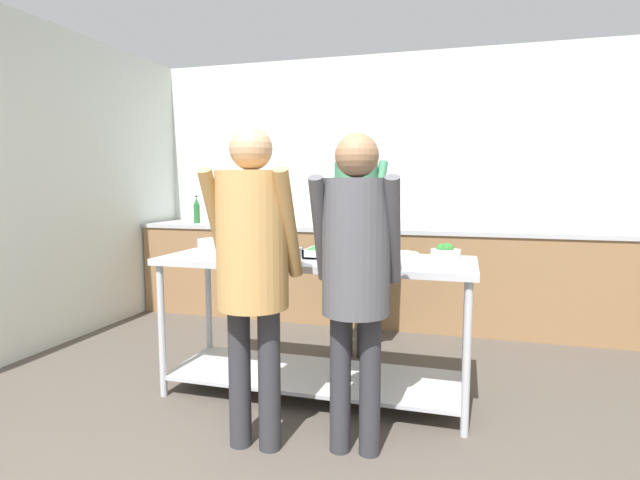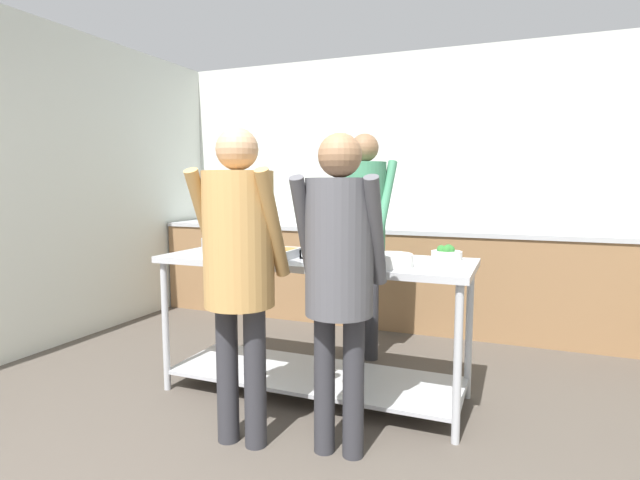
% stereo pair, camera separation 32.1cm
% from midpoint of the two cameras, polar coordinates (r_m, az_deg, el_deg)
% --- Properties ---
extents(wall_rear, '(4.91, 0.06, 2.65)m').
position_cam_midpoint_polar(wall_rear, '(5.21, 5.05, 6.12)').
color(wall_rear, silver).
rests_on(wall_rear, ground_plane).
extents(wall_left, '(0.06, 4.09, 2.65)m').
position_cam_midpoint_polar(wall_left, '(4.64, -31.67, 5.17)').
color(wall_left, silver).
rests_on(wall_left, ground_plane).
extents(back_counter, '(4.75, 0.65, 0.94)m').
position_cam_midpoint_polar(back_counter, '(4.92, 4.13, -3.89)').
color(back_counter, olive).
rests_on(back_counter, ground_plane).
extents(serving_counter, '(1.95, 0.70, 0.89)m').
position_cam_midpoint_polar(serving_counter, '(3.18, -3.42, -7.16)').
color(serving_counter, '#ADAFB5').
rests_on(serving_counter, ground_plane).
extents(sauce_pan, '(0.37, 0.23, 0.10)m').
position_cam_midpoint_polar(sauce_pan, '(3.40, -14.52, -0.65)').
color(sauce_pan, '#ADAFB5').
rests_on(sauce_pan, serving_counter).
extents(serving_tray_vegetables, '(0.37, 0.27, 0.05)m').
position_cam_midpoint_polar(serving_tray_vegetables, '(3.15, -8.79, -1.57)').
color(serving_tray_vegetables, '#ADAFB5').
rests_on(serving_tray_vegetables, serving_counter).
extents(serving_tray_roast, '(0.44, 0.27, 0.05)m').
position_cam_midpoint_polar(serving_tray_roast, '(3.12, -0.43, -1.58)').
color(serving_tray_roast, '#ADAFB5').
rests_on(serving_tray_roast, serving_counter).
extents(plate_stack, '(0.24, 0.24, 0.07)m').
position_cam_midpoint_polar(plate_stack, '(2.84, 5.71, -2.20)').
color(plate_stack, white).
rests_on(plate_stack, serving_counter).
extents(broccoli_bowl, '(0.19, 0.19, 0.09)m').
position_cam_midpoint_polar(broccoli_bowl, '(3.18, 11.41, -1.36)').
color(broccoli_bowl, silver).
rests_on(broccoli_bowl, serving_counter).
extents(guest_serving_left, '(0.44, 0.33, 1.59)m').
position_cam_midpoint_polar(guest_serving_left, '(2.41, 0.35, -2.31)').
color(guest_serving_left, '#2D2D33').
rests_on(guest_serving_left, ground_plane).
extents(guest_serving_right, '(0.46, 0.36, 1.62)m').
position_cam_midpoint_polar(guest_serving_right, '(2.51, -11.37, -1.70)').
color(guest_serving_right, '#2D2D33').
rests_on(guest_serving_right, ground_plane).
extents(cook_behind_counter, '(0.46, 0.38, 1.72)m').
position_cam_midpoint_polar(cook_behind_counter, '(3.81, 1.70, 2.30)').
color(cook_behind_counter, '#2D2D33').
rests_on(cook_behind_counter, ground_plane).
extents(water_bottle, '(0.07, 0.07, 0.29)m').
position_cam_midpoint_polar(water_bottle, '(5.48, -15.56, 3.26)').
color(water_bottle, '#23602D').
rests_on(water_bottle, back_counter).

